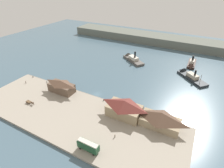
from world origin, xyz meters
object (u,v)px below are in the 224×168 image
object	(u,v)px
ferry_shed_east_terminal	(124,108)
ferry_near_quay	(131,58)
mooring_post_east	(33,77)
pedestrian_at_waters_edge	(115,136)
ferry_moored_west	(188,75)
ferry_shed_central_terminal	(160,119)
street_tram	(88,146)
mooring_post_center_east	(47,82)
mooring_post_west	(104,100)
ferry_shed_customs_shed	(61,86)
horse_cart	(30,102)
ferry_moored_east	(191,64)
pedestrian_walking_west	(26,82)

from	to	relation	value
ferry_shed_east_terminal	ferry_near_quay	world-z (taller)	ferry_shed_east_terminal
ferry_shed_east_terminal	mooring_post_east	distance (m)	70.81
ferry_shed_east_terminal	mooring_post_east	world-z (taller)	ferry_shed_east_terminal
pedestrian_at_waters_edge	ferry_moored_west	distance (m)	75.41
ferry_shed_central_terminal	street_tram	size ratio (longest dim) A/B	2.00
mooring_post_east	ferry_moored_west	size ratio (longest dim) A/B	0.04
mooring_post_center_east	mooring_post_east	bearing A→B (deg)	177.37
pedestrian_at_waters_edge	mooring_post_west	bearing A→B (deg)	130.88
ferry_shed_customs_shed	mooring_post_west	distance (m)	26.92
ferry_shed_east_terminal	horse_cart	xyz separation A→B (m)	(-48.33, -15.41, -3.52)
street_tram	ferry_moored_east	distance (m)	106.34
pedestrian_walking_west	pedestrian_at_waters_edge	bearing A→B (deg)	-10.00
pedestrian_at_waters_edge	mooring_post_east	xyz separation A→B (m)	(-72.94, 20.02, -0.26)
pedestrian_at_waters_edge	mooring_post_center_east	world-z (taller)	pedestrian_at_waters_edge
ferry_shed_east_terminal	street_tram	distance (m)	25.50
ferry_shed_central_terminal	mooring_post_east	size ratio (longest dim) A/B	19.92
ferry_shed_customs_shed	mooring_post_west	bearing A→B (deg)	7.91
ferry_shed_east_terminal	street_tram	xyz separation A→B (m)	(-3.69, -25.16, -1.88)
mooring_post_center_east	mooring_post_west	bearing A→B (deg)	0.63
pedestrian_walking_west	mooring_post_center_east	world-z (taller)	pedestrian_walking_west
horse_cart	ferry_moored_west	world-z (taller)	ferry_moored_west
horse_cart	pedestrian_walking_west	size ratio (longest dim) A/B	3.68
mooring_post_east	mooring_post_west	distance (m)	55.73
street_tram	mooring_post_center_east	distance (m)	61.18
street_tram	mooring_post_east	world-z (taller)	street_tram
horse_cart	mooring_post_west	xyz separation A→B (m)	(33.58, 20.77, -0.47)
mooring_post_west	ferry_near_quay	bearing A→B (deg)	98.38
mooring_post_center_east	ferry_moored_west	xyz separation A→B (m)	(79.35, 53.31, -0.48)
street_tram	pedestrian_at_waters_edge	world-z (taller)	street_tram
mooring_post_west	ferry_moored_west	world-z (taller)	ferry_moored_west
mooring_post_center_east	street_tram	bearing A→B (deg)	-29.44
street_tram	mooring_post_west	xyz separation A→B (m)	(-11.06, 30.52, -2.11)
pedestrian_walking_west	mooring_post_west	world-z (taller)	pedestrian_walking_west
ferry_moored_west	ferry_near_quay	xyz separation A→B (m)	(-46.19, 8.46, 0.21)
ferry_shed_central_terminal	mooring_post_center_east	size ratio (longest dim) A/B	19.92
ferry_shed_east_terminal	mooring_post_west	world-z (taller)	ferry_shed_east_terminal
ferry_near_quay	ferry_shed_customs_shed	bearing A→B (deg)	-105.02
mooring_post_west	ferry_moored_east	xyz separation A→B (m)	(36.72, 72.66, -0.32)
ferry_near_quay	ferry_moored_east	size ratio (longest dim) A/B	1.15
pedestrian_at_waters_edge	ferry_near_quay	world-z (taller)	ferry_near_quay
pedestrian_at_waters_edge	mooring_post_west	xyz separation A→B (m)	(-17.20, 19.87, -0.26)
ferry_shed_customs_shed	mooring_post_center_east	distance (m)	16.38
ferry_near_quay	ferry_moored_west	bearing A→B (deg)	-10.38
ferry_shed_east_terminal	pedestrian_at_waters_edge	size ratio (longest dim) A/B	10.71
ferry_shed_customs_shed	ferry_shed_east_terminal	xyz separation A→B (m)	(41.21, -1.68, 0.69)
ferry_shed_east_terminal	mooring_post_center_east	xyz separation A→B (m)	(-56.94, 4.89, -3.99)
horse_cart	ferry_moored_east	size ratio (longest dim) A/B	0.29
ferry_shed_customs_shed	ferry_moored_west	xyz separation A→B (m)	(63.62, 56.52, -3.78)
horse_cart	ferry_moored_west	size ratio (longest dim) A/B	0.26
ferry_shed_central_terminal	mooring_post_east	world-z (taller)	ferry_shed_central_terminal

